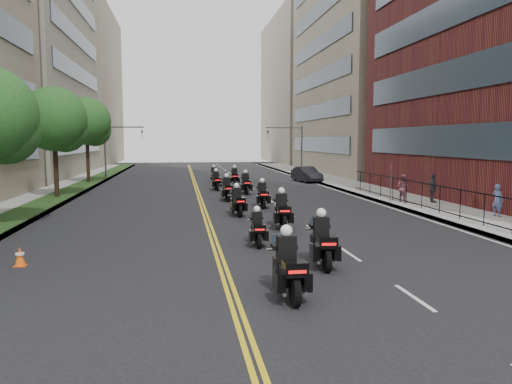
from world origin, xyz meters
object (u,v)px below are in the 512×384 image
motorcycle_0 (288,269)px  pedestrian_c (433,188)px  parked_sedan (307,174)px  motorcycle_1 (322,243)px  motorcycle_7 (246,184)px  motorcycle_10 (214,176)px  pedestrian_b (403,188)px  motorcycle_9 (235,178)px  motorcycle_6 (227,190)px  pedestrian_a (497,200)px  traffic_cone (20,257)px  motorcycle_8 (216,181)px  motorcycle_5 (262,196)px  motorcycle_4 (237,203)px  motorcycle_3 (282,212)px  motorcycle_2 (257,230)px

motorcycle_0 → pedestrian_c: size_ratio=1.42×
parked_sedan → motorcycle_1: bearing=-112.7°
motorcycle_7 → parked_sedan: motorcycle_7 is taller
motorcycle_10 → pedestrian_b: pedestrian_b is taller
motorcycle_0 → pedestrian_b: size_ratio=1.46×
motorcycle_9 → motorcycle_7: bearing=-85.2°
motorcycle_6 → pedestrian_a: motorcycle_6 is taller
motorcycle_6 → traffic_cone: size_ratio=3.99×
motorcycle_8 → motorcycle_7: bearing=-62.3°
parked_sedan → traffic_cone: parked_sedan is taller
motorcycle_5 → traffic_cone: (-10.05, -12.76, -0.39)m
motorcycle_4 → motorcycle_5: motorcycle_5 is taller
motorcycle_6 → pedestrian_b: 11.45m
motorcycle_0 → pedestrian_b: pedestrian_b is taller
motorcycle_6 → motorcycle_3: bearing=-84.2°
motorcycle_1 → pedestrian_b: 17.20m
pedestrian_b → motorcycle_8: bearing=21.6°
motorcycle_8 → motorcycle_9: (1.89, 3.54, 0.03)m
motorcycle_10 → traffic_cone: 31.95m
motorcycle_0 → pedestrian_c: (12.94, 16.72, 0.30)m
motorcycle_4 → pedestrian_c: size_ratio=1.32×
motorcycle_8 → motorcycle_3: bearing=-87.8°
motorcycle_1 → motorcycle_2: motorcycle_1 is taller
motorcycle_10 → pedestrian_c: 22.36m
motorcycle_5 → motorcycle_9: 14.44m
motorcycle_9 → traffic_cone: bearing=-106.1°
parked_sedan → pedestrian_b: 17.36m
motorcycle_1 → motorcycle_7: (0.36, 21.78, -0.02)m
pedestrian_a → pedestrian_b: size_ratio=0.96×
pedestrian_c → motorcycle_0: bearing=150.7°
motorcycle_8 → motorcycle_10: bearing=84.1°
motorcycle_2 → motorcycle_5: bearing=82.0°
motorcycle_0 → parked_sedan: (9.36, 34.58, -0.00)m
motorcycle_3 → pedestrian_a: 11.50m
motorcycle_2 → motorcycle_7: size_ratio=0.83×
pedestrian_b → motorcycle_9: bearing=8.5°
parked_sedan → pedestrian_c: 18.21m
motorcycle_0 → motorcycle_10: bearing=88.3°
parked_sedan → pedestrian_b: pedestrian_b is taller
motorcycle_7 → pedestrian_a: 17.85m
motorcycle_8 → motorcycle_5: bearing=-82.8°
motorcycle_1 → motorcycle_7: 21.79m
motorcycle_4 → pedestrian_b: bearing=10.5°
motorcycle_10 → parked_sedan: bearing=-6.5°
motorcycle_3 → pedestrian_c: pedestrian_c is taller
motorcycle_5 → motorcycle_6: motorcycle_6 is taller
motorcycle_8 → pedestrian_b: bearing=-47.4°
motorcycle_6 → motorcycle_9: 10.89m
motorcycle_1 → motorcycle_5: 14.21m
motorcycle_0 → parked_sedan: size_ratio=0.57×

